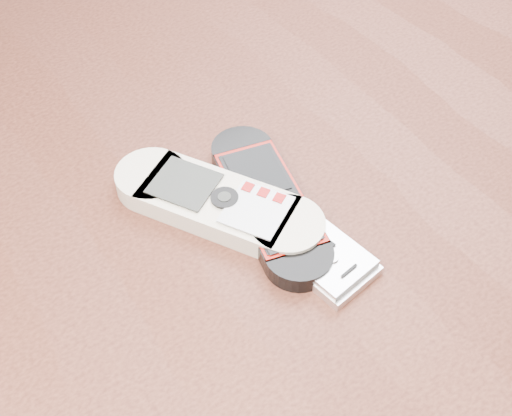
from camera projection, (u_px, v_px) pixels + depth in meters
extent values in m
cube|color=black|center=(251.00, 235.00, 0.54)|extent=(1.20, 0.80, 0.03)
cube|color=black|center=(403.00, 105.00, 1.21)|extent=(0.06, 0.06, 0.71)
cube|color=beige|center=(217.00, 203.00, 0.52)|extent=(0.13, 0.17, 0.02)
cube|color=black|center=(269.00, 202.00, 0.53)|extent=(0.08, 0.17, 0.02)
cube|color=silver|center=(318.00, 252.00, 0.50)|extent=(0.06, 0.10, 0.01)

